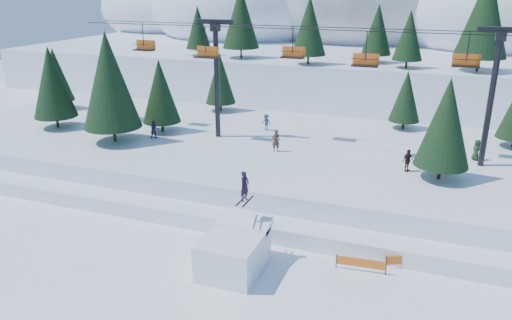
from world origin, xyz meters
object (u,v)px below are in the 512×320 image
(jump_kicker, at_px, (234,251))
(banner_near, at_px, (361,263))
(banner_far, at_px, (410,260))
(chairlift, at_px, (338,67))

(jump_kicker, xyz_separation_m, banner_near, (6.88, 2.33, -0.68))
(banner_far, bearing_deg, banner_near, -152.93)
(chairlift, xyz_separation_m, banner_far, (7.27, -12.85, -8.78))
(jump_kicker, distance_m, banner_near, 7.30)
(chairlift, relative_size, banner_far, 17.61)
(banner_near, bearing_deg, chairlift, 108.33)
(banner_near, height_order, banner_far, same)
(banner_far, bearing_deg, jump_kicker, -158.91)
(chairlift, bearing_deg, jump_kicker, -97.56)
(jump_kicker, relative_size, banner_far, 2.12)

